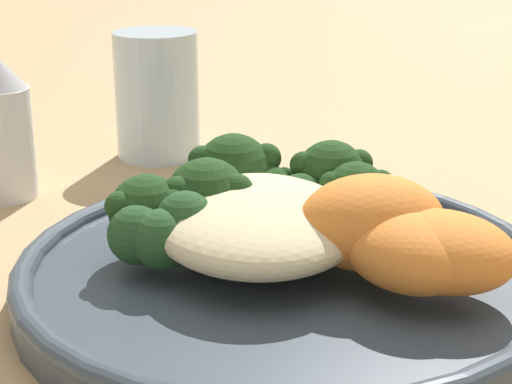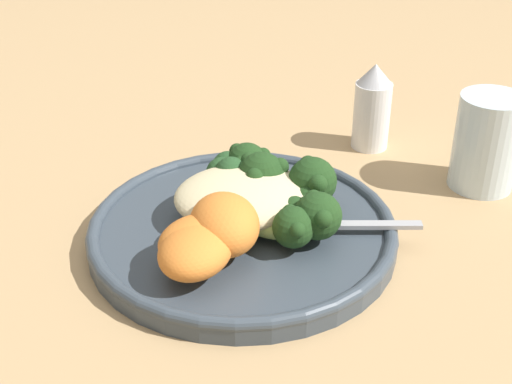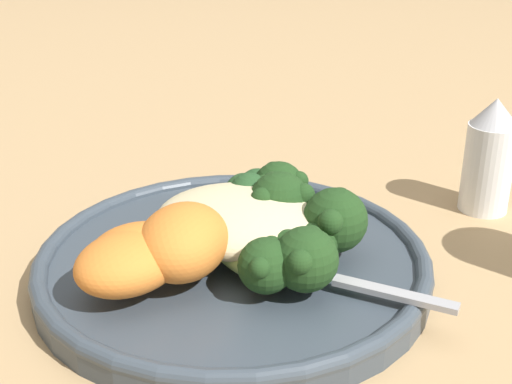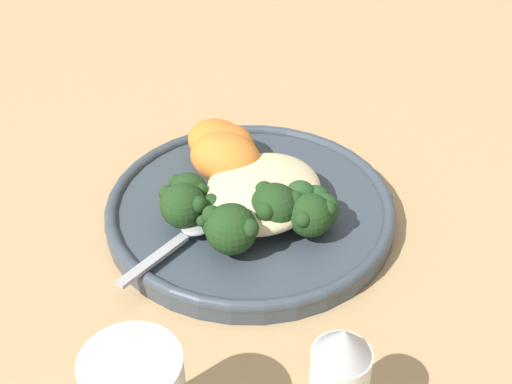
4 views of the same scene
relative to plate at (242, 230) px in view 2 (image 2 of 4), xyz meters
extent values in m
plane|color=tan|center=(0.01, 0.00, -0.01)|extent=(4.00, 4.00, 0.00)
cylinder|color=#38424C|center=(0.00, 0.00, 0.00)|extent=(0.27, 0.27, 0.02)
torus|color=#38424C|center=(0.00, 0.00, 0.00)|extent=(0.27, 0.27, 0.01)
ellipsoid|color=beige|center=(0.00, -0.01, 0.03)|extent=(0.12, 0.10, 0.03)
ellipsoid|color=#8EB25B|center=(-0.01, 0.02, 0.02)|extent=(0.06, 0.05, 0.02)
sphere|color=#1E3D19|center=(-0.03, 0.04, 0.03)|extent=(0.03, 0.03, 0.03)
sphere|color=#1E3D19|center=(-0.03, 0.06, 0.03)|extent=(0.01, 0.01, 0.01)
sphere|color=#1E3D19|center=(-0.03, 0.03, 0.03)|extent=(0.01, 0.01, 0.01)
ellipsoid|color=#8EB25B|center=(-0.01, 0.02, 0.02)|extent=(0.09, 0.05, 0.01)
sphere|color=#1E3D19|center=(-0.06, 0.04, 0.03)|extent=(0.04, 0.04, 0.04)
sphere|color=#1E3D19|center=(-0.06, 0.05, 0.04)|extent=(0.02, 0.02, 0.02)
sphere|color=#1E3D19|center=(-0.06, 0.02, 0.04)|extent=(0.02, 0.02, 0.02)
ellipsoid|color=#8EB25B|center=(-0.01, 0.01, 0.02)|extent=(0.07, 0.03, 0.02)
sphere|color=#1E3D19|center=(-0.04, 0.02, 0.02)|extent=(0.03, 0.03, 0.03)
sphere|color=#1E3D19|center=(-0.03, 0.02, 0.03)|extent=(0.01, 0.01, 0.01)
sphere|color=#1E3D19|center=(-0.05, 0.02, 0.03)|extent=(0.01, 0.01, 0.01)
sphere|color=#1E3D19|center=(-0.05, 0.01, 0.03)|extent=(0.01, 0.01, 0.01)
sphere|color=#1E3D19|center=(-0.03, 0.01, 0.03)|extent=(0.01, 0.01, 0.01)
ellipsoid|color=#8EB25B|center=(-0.01, 0.01, 0.02)|extent=(0.09, 0.02, 0.02)
sphere|color=#1E3D19|center=(-0.06, 0.00, 0.02)|extent=(0.03, 0.03, 0.03)
sphere|color=#1E3D19|center=(-0.05, 0.01, 0.03)|extent=(0.01, 0.01, 0.01)
sphere|color=#1E3D19|center=(-0.07, 0.01, 0.03)|extent=(0.01, 0.01, 0.01)
sphere|color=#1E3D19|center=(-0.07, 0.00, 0.03)|extent=(0.01, 0.01, 0.01)
sphere|color=#1E3D19|center=(-0.05, 0.00, 0.03)|extent=(0.01, 0.01, 0.01)
ellipsoid|color=#8EB25B|center=(-0.02, 0.00, 0.02)|extent=(0.10, 0.05, 0.02)
sphere|color=#1E3D19|center=(-0.07, -0.02, 0.03)|extent=(0.04, 0.04, 0.04)
sphere|color=#1E3D19|center=(-0.07, 0.00, 0.04)|extent=(0.02, 0.02, 0.02)
sphere|color=#1E3D19|center=(-0.07, -0.04, 0.04)|extent=(0.02, 0.02, 0.02)
ellipsoid|color=#8EB25B|center=(0.00, -0.01, 0.02)|extent=(0.05, 0.06, 0.01)
sphere|color=#1E3D19|center=(-0.02, -0.04, 0.03)|extent=(0.04, 0.04, 0.04)
sphere|color=#1E3D19|center=(-0.01, -0.02, 0.04)|extent=(0.02, 0.02, 0.02)
sphere|color=#1E3D19|center=(-0.04, -0.04, 0.04)|extent=(0.02, 0.02, 0.02)
sphere|color=#1E3D19|center=(-0.01, -0.05, 0.04)|extent=(0.02, 0.02, 0.02)
ellipsoid|color=#8EB25B|center=(0.00, -0.02, 0.02)|extent=(0.05, 0.11, 0.02)
sphere|color=#1E3D19|center=(-0.02, -0.07, 0.03)|extent=(0.04, 0.04, 0.04)
sphere|color=#1E3D19|center=(-0.01, -0.05, 0.04)|extent=(0.01, 0.01, 0.01)
sphere|color=#1E3D19|center=(-0.03, -0.07, 0.04)|extent=(0.01, 0.01, 0.01)
sphere|color=#1E3D19|center=(-0.01, -0.08, 0.04)|extent=(0.01, 0.01, 0.01)
ellipsoid|color=orange|center=(0.02, 0.04, 0.03)|extent=(0.05, 0.06, 0.04)
ellipsoid|color=orange|center=(0.05, 0.06, 0.03)|extent=(0.08, 0.09, 0.04)
ellipsoid|color=orange|center=(0.02, 0.04, 0.03)|extent=(0.06, 0.07, 0.05)
ellipsoid|color=orange|center=(0.04, 0.05, 0.03)|extent=(0.08, 0.08, 0.03)
sphere|color=#234723|center=(0.01, -0.06, 0.03)|extent=(0.03, 0.03, 0.03)
sphere|color=#234723|center=(0.00, -0.05, 0.03)|extent=(0.03, 0.03, 0.03)
sphere|color=#234723|center=(-0.01, -0.05, 0.03)|extent=(0.03, 0.03, 0.03)
sphere|color=#234723|center=(-0.01, -0.07, 0.03)|extent=(0.03, 0.03, 0.03)
sphere|color=#234723|center=(0.00, -0.07, 0.03)|extent=(0.03, 0.03, 0.03)
cube|color=#A3A3A8|center=(-0.11, 0.03, 0.01)|extent=(0.08, 0.02, 0.00)
ellipsoid|color=#A3A3A8|center=(-0.05, 0.02, 0.02)|extent=(0.04, 0.04, 0.01)
cylinder|color=silver|center=(-0.25, -0.06, 0.04)|extent=(0.06, 0.06, 0.09)
cylinder|color=white|center=(-0.17, -0.16, 0.03)|extent=(0.04, 0.04, 0.07)
cone|color=#B2B2B7|center=(-0.17, -0.16, 0.07)|extent=(0.04, 0.04, 0.02)
camera|label=1|loc=(0.39, -0.06, 0.18)|focal=60.00mm
camera|label=2|loc=(0.08, 0.51, 0.34)|focal=50.00mm
camera|label=3|loc=(-0.13, 0.40, 0.24)|focal=50.00mm
camera|label=4|loc=(-0.45, -0.25, 0.42)|focal=50.00mm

